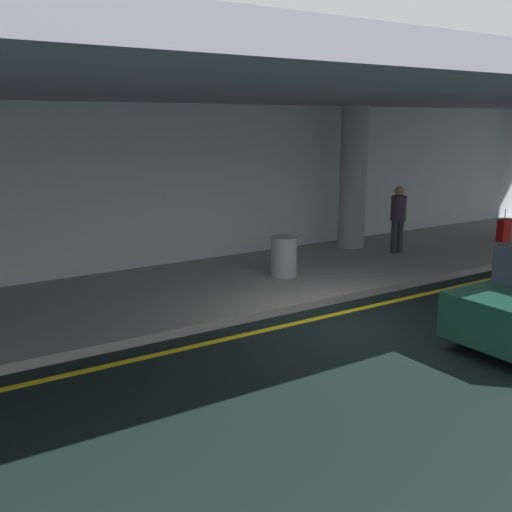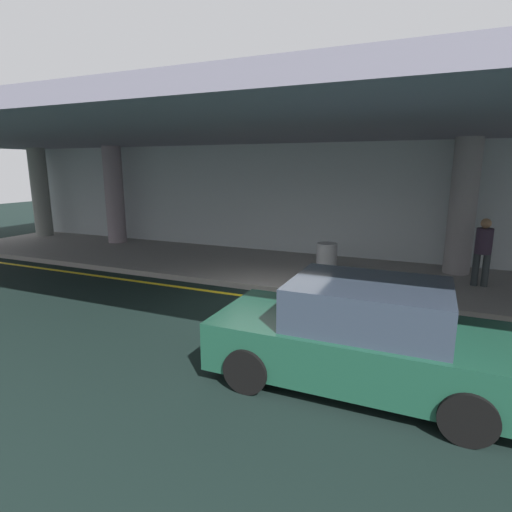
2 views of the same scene
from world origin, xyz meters
name	(u,v)px [view 1 (image 1 of 2)]	position (x,y,z in m)	size (l,w,h in m)	color
ground_plane	(347,324)	(0.00, 0.00, 0.00)	(60.00, 60.00, 0.00)	black
sidewalk	(249,281)	(0.00, 3.10, 0.07)	(26.00, 4.20, 0.15)	gray
lane_stripe_yellow	(327,316)	(0.00, 0.52, 0.00)	(26.00, 0.14, 0.01)	yellow
support_column_center	(353,178)	(4.00, 4.34, 1.97)	(0.70, 0.70, 3.65)	gray
ceiling_overhang	(263,92)	(0.00, 2.60, 3.95)	(28.00, 13.20, 0.30)	gray
terminal_back_wall	(198,186)	(0.00, 5.35, 1.90)	(26.00, 0.30, 3.80)	#AAB5B9
traveler_with_luggage	(398,215)	(4.47, 3.15, 1.11)	(0.38, 0.38, 1.68)	#1F2528
suitcase_upright_primary	(504,230)	(8.02, 2.55, 0.46)	(0.36, 0.22, 0.90)	#A0100E
trash_bin_steel	(284,256)	(0.70, 2.82, 0.57)	(0.56, 0.56, 0.85)	gray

